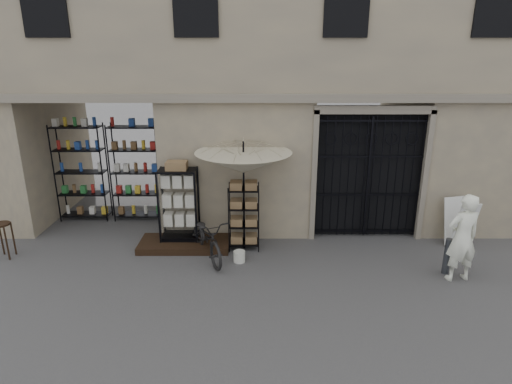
{
  "coord_description": "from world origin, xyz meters",
  "views": [
    {
      "loc": [
        -0.81,
        -7.21,
        4.16
      ],
      "look_at": [
        -0.8,
        1.4,
        1.35
      ],
      "focal_mm": 30.0,
      "sensor_mm": 36.0,
      "label": 1
    }
  ],
  "objects_px": {
    "white_bucket": "(239,256)",
    "steel_bollard": "(447,256)",
    "display_cabinet": "(179,208)",
    "easel_sign": "(459,223)",
    "bicycle": "(208,257)",
    "wire_rack": "(244,218)",
    "wooden_stool": "(4,239)",
    "market_umbrella": "(243,157)",
    "shopkeeper": "(456,279)"
  },
  "relations": [
    {
      "from": "wooden_stool",
      "to": "steel_bollard",
      "type": "relative_size",
      "value": 1.05
    },
    {
      "from": "display_cabinet",
      "to": "bicycle",
      "type": "height_order",
      "value": "display_cabinet"
    },
    {
      "from": "display_cabinet",
      "to": "market_umbrella",
      "type": "xyz_separation_m",
      "value": [
        1.44,
        -0.2,
        1.21
      ]
    },
    {
      "from": "display_cabinet",
      "to": "wooden_stool",
      "type": "xyz_separation_m",
      "value": [
        -3.63,
        -0.65,
        -0.47
      ]
    },
    {
      "from": "white_bucket",
      "to": "wire_rack",
      "type": "bearing_deg",
      "value": 83.0
    },
    {
      "from": "display_cabinet",
      "to": "shopkeeper",
      "type": "relative_size",
      "value": 1.01
    },
    {
      "from": "wooden_stool",
      "to": "white_bucket",
      "type": "bearing_deg",
      "value": -2.54
    },
    {
      "from": "white_bucket",
      "to": "market_umbrella",
      "type": "bearing_deg",
      "value": 82.68
    },
    {
      "from": "white_bucket",
      "to": "easel_sign",
      "type": "xyz_separation_m",
      "value": [
        4.87,
        0.75,
        0.44
      ]
    },
    {
      "from": "market_umbrella",
      "to": "easel_sign",
      "type": "bearing_deg",
      "value": 1.03
    },
    {
      "from": "display_cabinet",
      "to": "wooden_stool",
      "type": "relative_size",
      "value": 2.26
    },
    {
      "from": "market_umbrella",
      "to": "shopkeeper",
      "type": "relative_size",
      "value": 1.68
    },
    {
      "from": "bicycle",
      "to": "shopkeeper",
      "type": "relative_size",
      "value": 1.02
    },
    {
      "from": "shopkeeper",
      "to": "display_cabinet",
      "type": "bearing_deg",
      "value": -26.26
    },
    {
      "from": "wire_rack",
      "to": "market_umbrella",
      "type": "bearing_deg",
      "value": -82.33
    },
    {
      "from": "bicycle",
      "to": "steel_bollard",
      "type": "relative_size",
      "value": 2.4
    },
    {
      "from": "shopkeeper",
      "to": "easel_sign",
      "type": "bearing_deg",
      "value": -124.43
    },
    {
      "from": "wire_rack",
      "to": "market_umbrella",
      "type": "relative_size",
      "value": 0.51
    },
    {
      "from": "wire_rack",
      "to": "wooden_stool",
      "type": "height_order",
      "value": "wire_rack"
    },
    {
      "from": "display_cabinet",
      "to": "steel_bollard",
      "type": "height_order",
      "value": "display_cabinet"
    },
    {
      "from": "wire_rack",
      "to": "bicycle",
      "type": "height_order",
      "value": "wire_rack"
    },
    {
      "from": "wire_rack",
      "to": "white_bucket",
      "type": "bearing_deg",
      "value": -99.02
    },
    {
      "from": "display_cabinet",
      "to": "bicycle",
      "type": "bearing_deg",
      "value": -67.11
    },
    {
      "from": "wire_rack",
      "to": "shopkeeper",
      "type": "bearing_deg",
      "value": -20.78
    },
    {
      "from": "shopkeeper",
      "to": "easel_sign",
      "type": "xyz_separation_m",
      "value": [
        0.66,
        1.48,
        0.55
      ]
    },
    {
      "from": "white_bucket",
      "to": "bicycle",
      "type": "relative_size",
      "value": 0.14
    },
    {
      "from": "wooden_stool",
      "to": "shopkeeper",
      "type": "height_order",
      "value": "wooden_stool"
    },
    {
      "from": "display_cabinet",
      "to": "wire_rack",
      "type": "height_order",
      "value": "display_cabinet"
    },
    {
      "from": "white_bucket",
      "to": "shopkeeper",
      "type": "bearing_deg",
      "value": -9.74
    },
    {
      "from": "display_cabinet",
      "to": "wooden_stool",
      "type": "height_order",
      "value": "display_cabinet"
    },
    {
      "from": "bicycle",
      "to": "steel_bollard",
      "type": "xyz_separation_m",
      "value": [
        4.78,
        -0.69,
        0.37
      ]
    },
    {
      "from": "wooden_stool",
      "to": "wire_rack",
      "type": "bearing_deg",
      "value": 5.16
    },
    {
      "from": "bicycle",
      "to": "wooden_stool",
      "type": "height_order",
      "value": "bicycle"
    },
    {
      "from": "market_umbrella",
      "to": "bicycle",
      "type": "bearing_deg",
      "value": -148.53
    },
    {
      "from": "display_cabinet",
      "to": "bicycle",
      "type": "distance_m",
      "value": 1.29
    },
    {
      "from": "shopkeeper",
      "to": "market_umbrella",
      "type": "bearing_deg",
      "value": -28.94
    },
    {
      "from": "white_bucket",
      "to": "steel_bollard",
      "type": "distance_m",
      "value": 4.13
    },
    {
      "from": "display_cabinet",
      "to": "easel_sign",
      "type": "xyz_separation_m",
      "value": [
        6.23,
        -0.11,
        -0.32
      ]
    },
    {
      "from": "bicycle",
      "to": "display_cabinet",
      "type": "bearing_deg",
      "value": 110.85
    },
    {
      "from": "market_umbrella",
      "to": "steel_bollard",
      "type": "height_order",
      "value": "market_umbrella"
    },
    {
      "from": "display_cabinet",
      "to": "white_bucket",
      "type": "relative_size",
      "value": 7.14
    },
    {
      "from": "white_bucket",
      "to": "wooden_stool",
      "type": "distance_m",
      "value": 5.0
    },
    {
      "from": "market_umbrella",
      "to": "easel_sign",
      "type": "height_order",
      "value": "market_umbrella"
    },
    {
      "from": "easel_sign",
      "to": "bicycle",
      "type": "bearing_deg",
      "value": 171.39
    },
    {
      "from": "bicycle",
      "to": "easel_sign",
      "type": "height_order",
      "value": "easel_sign"
    },
    {
      "from": "white_bucket",
      "to": "wooden_stool",
      "type": "height_order",
      "value": "wooden_stool"
    },
    {
      "from": "steel_bollard",
      "to": "easel_sign",
      "type": "xyz_separation_m",
      "value": [
        0.78,
        1.25,
        0.18
      ]
    },
    {
      "from": "wire_rack",
      "to": "wooden_stool",
      "type": "distance_m",
      "value": 5.1
    },
    {
      "from": "shopkeeper",
      "to": "white_bucket",
      "type": "bearing_deg",
      "value": -20.08
    },
    {
      "from": "market_umbrella",
      "to": "easel_sign",
      "type": "relative_size",
      "value": 2.72
    }
  ]
}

